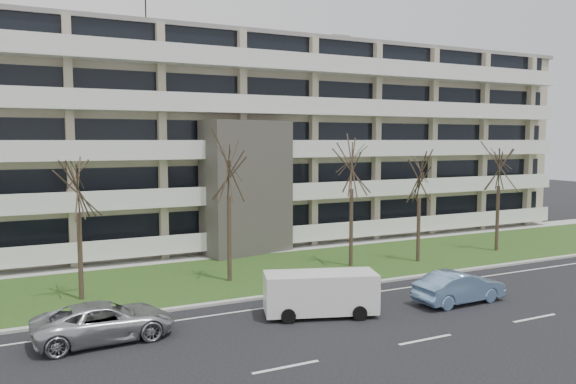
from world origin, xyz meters
TOP-DOWN VIEW (x-y plane):
  - ground at (0.00, 0.00)m, footprint 160.00×160.00m
  - grass_verge at (0.00, 13.00)m, footprint 90.00×10.00m
  - curb at (0.00, 8.00)m, footprint 90.00×0.35m
  - sidewalk at (0.00, 18.50)m, footprint 90.00×2.00m
  - lane_edge_line at (0.00, 6.50)m, footprint 90.00×0.12m
  - apartment_building at (-0.01, 25.32)m, footprint 60.50×15.10m
  - silver_pickup at (-11.16, 5.43)m, footprint 5.42×2.71m
  - blue_sedan at (4.69, 3.23)m, footprint 4.62×1.72m
  - white_van at (-2.11, 4.42)m, footprint 5.23×3.28m
  - tree_2 at (-11.39, 11.53)m, footprint 3.80×3.80m
  - tree_3 at (-3.72, 11.78)m, footprint 4.22×4.22m
  - tree_4 at (4.19, 11.96)m, footprint 4.25×4.25m
  - tree_5 at (8.71, 11.21)m, footprint 3.65×3.65m
  - tree_6 at (15.87, 11.57)m, footprint 4.07×4.07m

SIDE VIEW (x-z plane):
  - ground at x=0.00m, z-range 0.00..0.00m
  - lane_edge_line at x=0.00m, z-range 0.00..0.01m
  - grass_verge at x=0.00m, z-range 0.00..0.06m
  - sidewalk at x=0.00m, z-range 0.00..0.08m
  - curb at x=0.00m, z-range 0.00..0.12m
  - silver_pickup at x=-11.16m, z-range 0.00..1.47m
  - blue_sedan at x=4.69m, z-range 0.00..1.51m
  - white_van at x=-2.11m, z-range 0.19..2.10m
  - tree_5 at x=8.71m, z-range 2.02..9.31m
  - tree_2 at x=-11.39m, z-range 2.11..9.72m
  - tree_6 at x=15.87m, z-range 2.26..10.39m
  - tree_3 at x=-3.72m, z-range 2.35..10.78m
  - tree_4 at x=4.19m, z-range 2.36..10.85m
  - apartment_building at x=-0.01m, z-range -1.76..16.99m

